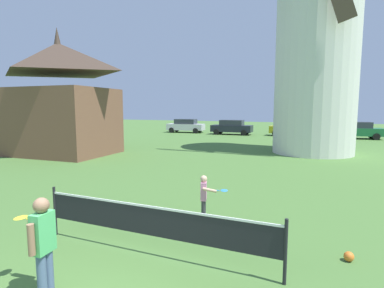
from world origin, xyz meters
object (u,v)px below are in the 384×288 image
(parked_car_black, at_px, (232,127))
(chapel, at_px, (60,101))
(stray_ball, at_px, (349,256))
(player_near, at_px, (42,241))
(parked_car_green, at_px, (356,130))
(windmill, at_px, (318,25))
(tennis_net, at_px, (151,221))
(parked_car_silver, at_px, (186,126))
(parked_car_mustard, at_px, (290,128))
(player_far, at_px, (205,195))

(parked_car_black, relative_size, chapel, 0.57)
(stray_ball, bearing_deg, chapel, 152.61)
(player_near, height_order, parked_car_green, parked_car_green)
(windmill, relative_size, tennis_net, 3.19)
(parked_car_silver, bearing_deg, player_near, -69.72)
(parked_car_black, distance_m, parked_car_mustard, 5.99)
(parked_car_black, distance_m, parked_car_green, 11.77)
(player_far, height_order, chapel, chapel)
(stray_ball, height_order, parked_car_green, parked_car_green)
(tennis_net, distance_m, parked_car_mustard, 27.30)
(tennis_net, bearing_deg, parked_car_silver, 112.98)
(parked_car_black, bearing_deg, parked_car_green, 0.88)
(windmill, distance_m, parked_car_silver, 19.40)
(player_near, height_order, parked_car_silver, parked_car_silver)
(parked_car_green, height_order, chapel, chapel)
(player_far, xyz_separation_m, chapel, (-12.05, 6.99, 2.62))
(windmill, xyz_separation_m, parked_car_mustard, (-2.38, 11.65, -7.01))
(player_far, height_order, parked_car_silver, parked_car_silver)
(player_far, bearing_deg, stray_ball, -15.94)
(windmill, distance_m, player_far, 15.43)
(tennis_net, height_order, stray_ball, tennis_net)
(player_near, xyz_separation_m, parked_car_silver, (-10.67, 28.87, -0.05))
(parked_car_silver, bearing_deg, parked_car_mustard, 0.74)
(chapel, bearing_deg, parked_car_mustard, 56.87)
(chapel, bearing_deg, parked_car_black, 71.42)
(player_near, relative_size, parked_car_black, 0.35)
(parked_car_black, xyz_separation_m, chapel, (-5.88, -17.50, 2.47))
(player_near, distance_m, player_far, 4.05)
(parked_car_silver, bearing_deg, parked_car_black, -4.97)
(parked_car_mustard, distance_m, parked_car_green, 5.83)
(windmill, xyz_separation_m, parked_car_green, (3.42, 11.19, -7.01))
(windmill, bearing_deg, player_near, -100.74)
(parked_car_green, bearing_deg, parked_car_mustard, 175.49)
(player_far, relative_size, parked_car_green, 0.25)
(tennis_net, distance_m, stray_ball, 3.76)
(windmill, relative_size, parked_car_mustard, 3.93)
(stray_ball, relative_size, parked_car_mustard, 0.04)
(player_far, xyz_separation_m, parked_car_silver, (-11.79, 24.99, 0.15))
(tennis_net, xyz_separation_m, parked_car_black, (-5.89, 26.66, 0.13))
(parked_car_silver, xyz_separation_m, parked_car_green, (17.39, -0.31, 0.00))
(parked_car_black, height_order, parked_car_green, same)
(windmill, height_order, chapel, windmill)
(player_far, xyz_separation_m, stray_ball, (3.22, -0.92, -0.56))
(player_near, distance_m, parked_car_mustard, 29.04)
(player_near, distance_m, parked_car_green, 29.35)
(parked_car_black, bearing_deg, player_far, -75.86)
(windmill, relative_size, player_near, 10.47)
(tennis_net, xyz_separation_m, stray_ball, (3.50, 1.25, -0.59))
(tennis_net, relative_size, chapel, 0.66)
(chapel, bearing_deg, stray_ball, -27.39)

